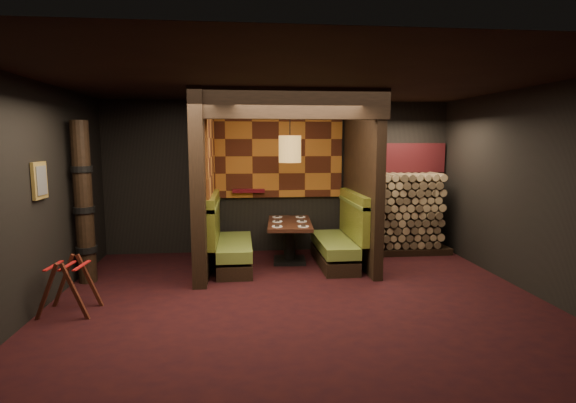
{
  "coord_description": "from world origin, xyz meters",
  "views": [
    {
      "loc": [
        -0.75,
        -5.72,
        2.11
      ],
      "look_at": [
        0.0,
        1.3,
        1.15
      ],
      "focal_mm": 28.0,
      "sensor_mm": 36.0,
      "label": 1
    }
  ],
  "objects_px": {
    "totem_column": "(84,204)",
    "booth_bench_right": "(340,241)",
    "booth_bench_left": "(228,244)",
    "luggage_rack": "(69,284)",
    "pendant_lamp": "(290,149)",
    "firewood_stack": "(403,213)",
    "dining_table": "(290,235)"
  },
  "relations": [
    {
      "from": "booth_bench_left",
      "to": "pendant_lamp",
      "type": "relative_size",
      "value": 1.44
    },
    {
      "from": "luggage_rack",
      "to": "firewood_stack",
      "type": "xyz_separation_m",
      "value": [
        5.15,
        2.5,
        0.39
      ]
    },
    {
      "from": "dining_table",
      "to": "firewood_stack",
      "type": "relative_size",
      "value": 0.82
    },
    {
      "from": "firewood_stack",
      "to": "pendant_lamp",
      "type": "bearing_deg",
      "value": -166.65
    },
    {
      "from": "booth_bench_left",
      "to": "pendant_lamp",
      "type": "bearing_deg",
      "value": 9.65
    },
    {
      "from": "pendant_lamp",
      "to": "firewood_stack",
      "type": "distance_m",
      "value": 2.57
    },
    {
      "from": "totem_column",
      "to": "luggage_rack",
      "type": "bearing_deg",
      "value": -81.44
    },
    {
      "from": "booth_bench_right",
      "to": "firewood_stack",
      "type": "height_order",
      "value": "firewood_stack"
    },
    {
      "from": "booth_bench_right",
      "to": "firewood_stack",
      "type": "bearing_deg",
      "value": 27.35
    },
    {
      "from": "booth_bench_left",
      "to": "totem_column",
      "type": "height_order",
      "value": "totem_column"
    },
    {
      "from": "dining_table",
      "to": "firewood_stack",
      "type": "bearing_deg",
      "value": 12.11
    },
    {
      "from": "totem_column",
      "to": "booth_bench_right",
      "type": "bearing_deg",
      "value": 7.86
    },
    {
      "from": "pendant_lamp",
      "to": "firewood_stack",
      "type": "bearing_deg",
      "value": 13.35
    },
    {
      "from": "booth_bench_left",
      "to": "booth_bench_right",
      "type": "bearing_deg",
      "value": 0.0
    },
    {
      "from": "luggage_rack",
      "to": "totem_column",
      "type": "height_order",
      "value": "totem_column"
    },
    {
      "from": "pendant_lamp",
      "to": "luggage_rack",
      "type": "height_order",
      "value": "pendant_lamp"
    },
    {
      "from": "totem_column",
      "to": "booth_bench_left",
      "type": "bearing_deg",
      "value": 14.75
    },
    {
      "from": "booth_bench_left",
      "to": "booth_bench_right",
      "type": "height_order",
      "value": "same"
    },
    {
      "from": "totem_column",
      "to": "firewood_stack",
      "type": "relative_size",
      "value": 1.39
    },
    {
      "from": "booth_bench_right",
      "to": "dining_table",
      "type": "bearing_deg",
      "value": 164.81
    },
    {
      "from": "booth_bench_left",
      "to": "dining_table",
      "type": "height_order",
      "value": "booth_bench_left"
    },
    {
      "from": "pendant_lamp",
      "to": "totem_column",
      "type": "distance_m",
      "value": 3.32
    },
    {
      "from": "pendant_lamp",
      "to": "totem_column",
      "type": "relative_size",
      "value": 0.46
    },
    {
      "from": "dining_table",
      "to": "pendant_lamp",
      "type": "distance_m",
      "value": 1.49
    },
    {
      "from": "dining_table",
      "to": "pendant_lamp",
      "type": "height_order",
      "value": "pendant_lamp"
    },
    {
      "from": "booth_bench_left",
      "to": "totem_column",
      "type": "relative_size",
      "value": 0.67
    },
    {
      "from": "luggage_rack",
      "to": "firewood_stack",
      "type": "height_order",
      "value": "firewood_stack"
    },
    {
      "from": "booth_bench_left",
      "to": "luggage_rack",
      "type": "bearing_deg",
      "value": -136.63
    },
    {
      "from": "pendant_lamp",
      "to": "luggage_rack",
      "type": "xyz_separation_m",
      "value": [
        -2.95,
        -1.97,
        -1.61
      ]
    },
    {
      "from": "booth_bench_left",
      "to": "firewood_stack",
      "type": "distance_m",
      "value": 3.34
    },
    {
      "from": "booth_bench_left",
      "to": "luggage_rack",
      "type": "distance_m",
      "value": 2.62
    },
    {
      "from": "pendant_lamp",
      "to": "totem_column",
      "type": "height_order",
      "value": "pendant_lamp"
    }
  ]
}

